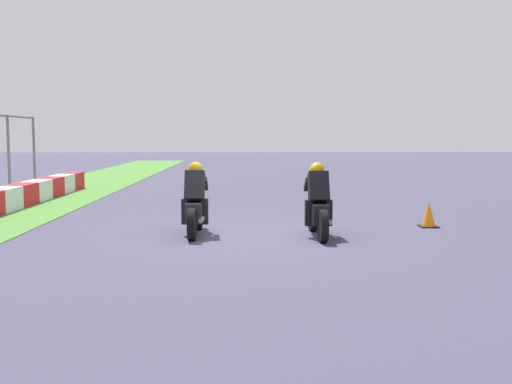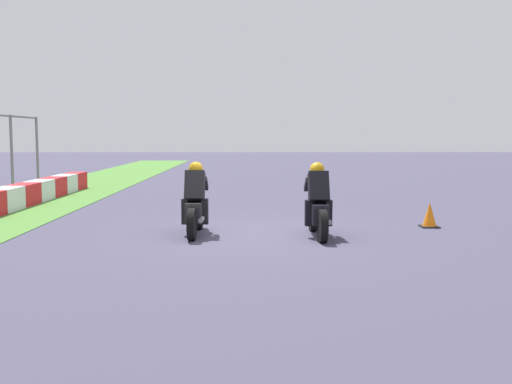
{
  "view_description": "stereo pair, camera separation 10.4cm",
  "coord_description": "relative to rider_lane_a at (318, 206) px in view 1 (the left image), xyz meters",
  "views": [
    {
      "loc": [
        -12.37,
        0.17,
        2.06
      ],
      "look_at": [
        -0.09,
        -0.1,
        0.9
      ],
      "focal_mm": 42.41,
      "sensor_mm": 36.0,
      "label": 1
    },
    {
      "loc": [
        -12.37,
        0.06,
        2.06
      ],
      "look_at": [
        -0.09,
        -0.1,
        0.9
      ],
      "focal_mm": 42.41,
      "sensor_mm": 36.0,
      "label": 2
    }
  ],
  "objects": [
    {
      "name": "ground_plane",
      "position": [
        0.23,
        1.35,
        -0.62
      ],
      "size": [
        120.0,
        120.0,
        0.0
      ],
      "primitive_type": "plane",
      "color": "#413F54"
    },
    {
      "name": "rider_lane_a",
      "position": [
        0.0,
        0.0,
        0.0
      ],
      "size": [
        2.04,
        0.54,
        1.51
      ],
      "rotation": [
        0.0,
        0.0,
        0.02
      ],
      "color": "black",
      "rests_on": "ground_plane"
    },
    {
      "name": "rider_lane_b",
      "position": [
        0.27,
        2.5,
        0.0
      ],
      "size": [
        2.04,
        0.54,
        1.51
      ],
      "rotation": [
        0.0,
        0.0,
        -0.02
      ],
      "color": "black",
      "rests_on": "ground_plane"
    },
    {
      "name": "traffic_cone",
      "position": [
        1.21,
        -2.65,
        -0.36
      ],
      "size": [
        0.4,
        0.4,
        0.56
      ],
      "color": "black",
      "rests_on": "ground_plane"
    }
  ]
}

